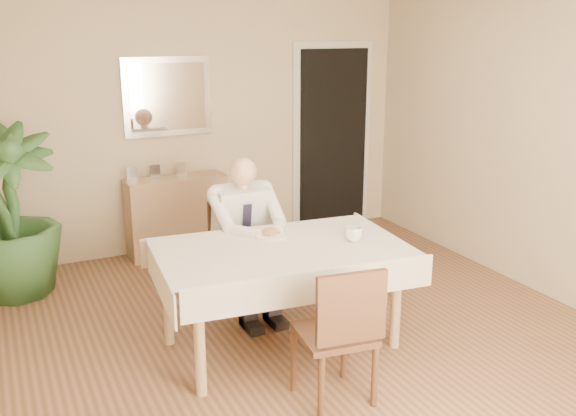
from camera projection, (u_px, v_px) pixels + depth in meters
name	position (u px, v px, depth m)	size (l,w,h in m)	color
room	(311.00, 170.00, 4.22)	(5.00, 5.02, 2.60)	brown
doorway	(333.00, 139.00, 7.08)	(0.96, 0.07, 2.10)	beige
mirror	(167.00, 97.00, 6.18)	(0.86, 0.04, 0.76)	silver
dining_table	(281.00, 258.00, 4.44)	(1.80, 1.16, 0.75)	#9C8055
chair_far	(236.00, 246.00, 5.25)	(0.42, 0.42, 0.85)	#472516
chair_near	(341.00, 329.00, 3.76)	(0.47, 0.47, 0.90)	#472516
seated_man	(249.00, 231.00, 4.95)	(0.48, 0.72, 1.24)	white
plate	(271.00, 235.00, 4.63)	(0.26, 0.26, 0.02)	white
food	(271.00, 232.00, 4.63)	(0.14, 0.14, 0.06)	brown
knife	(279.00, 234.00, 4.59)	(0.01, 0.01, 0.13)	silver
fork	(269.00, 236.00, 4.56)	(0.01, 0.01, 0.13)	silver
coffee_mug	(354.00, 234.00, 4.51)	(0.13, 0.13, 0.10)	white
sideboard	(177.00, 216.00, 6.37)	(0.98, 0.33, 0.78)	#9C8055
photo_frame_left	(132.00, 175.00, 6.08)	(0.10, 0.02, 0.14)	silver
photo_frame_center	(155.00, 172.00, 6.19)	(0.10, 0.02, 0.14)	silver
photo_frame_right	(181.00, 170.00, 6.28)	(0.10, 0.02, 0.14)	silver
potted_palm	(9.00, 213.00, 5.31)	(0.81, 0.81, 1.44)	#2A5226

